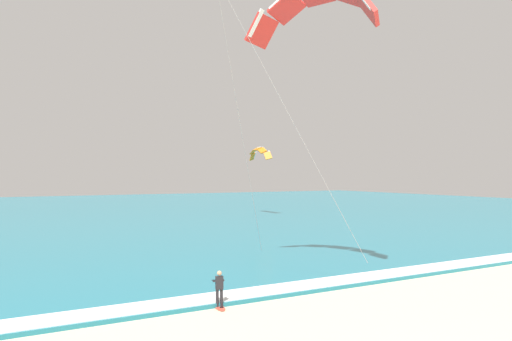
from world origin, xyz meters
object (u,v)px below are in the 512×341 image
surfboard (219,307)px  kite_distant (259,152)px  kite_primary (313,6)px  kitesurfer (219,287)px

surfboard → kite_distant: (24.63, 40.84, 9.39)m
kite_primary → surfboard: bearing=-155.6°
kitesurfer → kite_distant: (24.63, 40.82, 8.47)m
kitesurfer → kite_distant: 48.42m
kite_primary → kite_distant: bearing=65.7°
surfboard → kite_primary: 18.40m
kitesurfer → kite_distant: size_ratio=0.30×
kitesurfer → kite_primary: (7.75, 3.50, 15.40)m
kitesurfer → surfboard: bearing=-100.4°
kite_primary → kite_distant: 41.55m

